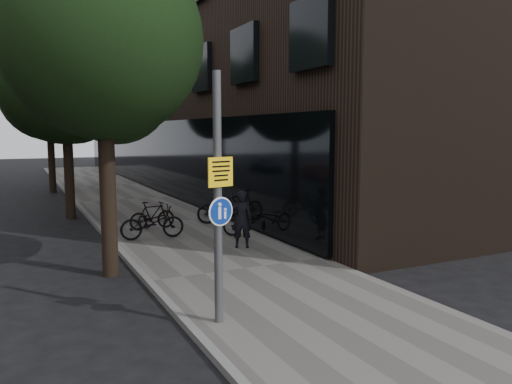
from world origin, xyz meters
TOP-DOWN VIEW (x-y plane):
  - ground at (0.00, 0.00)m, footprint 120.00×120.00m
  - sidewalk at (0.25, 10.00)m, footprint 4.50×60.00m
  - curb_edge at (-2.00, 10.00)m, footprint 0.15×60.00m
  - building_right_dark_brick at (8.50, 22.00)m, footprint 12.00×40.00m
  - street_tree_near at (-2.53, 4.64)m, footprint 4.40×4.40m
  - street_tree_mid at (-2.53, 13.14)m, footprint 5.00×5.00m
  - street_tree_far at (-2.53, 22.14)m, footprint 5.00×5.00m
  - signpost at (-1.52, 0.53)m, footprint 0.47×0.15m
  - pedestrian at (1.04, 5.25)m, footprint 0.68×0.57m
  - parked_bike_facade_near at (2.00, 6.61)m, footprint 1.87×1.14m
  - parked_bike_facade_far at (2.00, 8.95)m, footprint 1.88×0.66m
  - parked_bike_curb_near at (-0.86, 7.47)m, footprint 1.91×0.76m
  - parked_bike_curb_far at (-0.50, 8.90)m, footprint 1.57×0.60m

SIDE VIEW (x-z plane):
  - ground at x=0.00m, z-range 0.00..0.00m
  - sidewalk at x=0.25m, z-range 0.00..0.12m
  - curb_edge at x=-2.00m, z-range 0.00..0.13m
  - parked_bike_curb_far at x=-0.50m, z-range 0.12..1.04m
  - parked_bike_facade_near at x=2.00m, z-range 0.12..1.05m
  - parked_bike_curb_near at x=-0.86m, z-range 0.12..1.11m
  - parked_bike_facade_far at x=2.00m, z-range 0.12..1.23m
  - pedestrian at x=1.04m, z-range 0.12..1.70m
  - signpost at x=-1.52m, z-range 0.14..4.28m
  - street_tree_near at x=-2.53m, z-range 1.36..8.86m
  - street_tree_mid at x=-2.53m, z-range 1.21..9.01m
  - street_tree_far at x=-2.53m, z-range 1.21..9.01m
  - building_right_dark_brick at x=8.50m, z-range 0.00..18.00m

